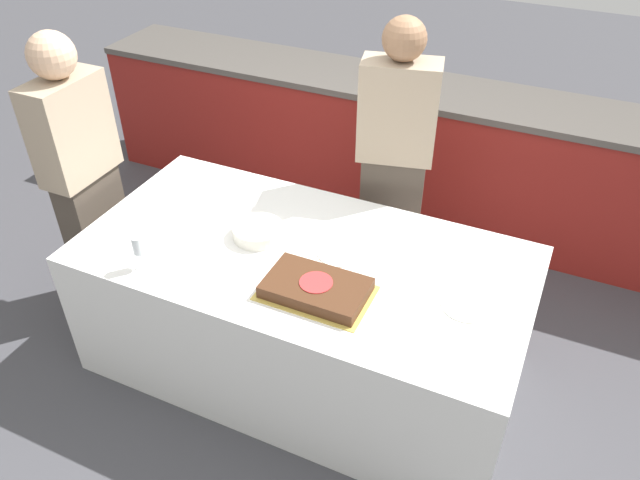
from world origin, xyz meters
The scene contains 10 objects.
ground_plane centered at (0.00, 0.00, 0.00)m, with size 14.00×14.00×0.00m, color #424247.
back_counter centered at (0.00, 1.60, 0.46)m, with size 4.40×0.58×0.92m.
dining_table centered at (0.00, 0.00, 0.36)m, with size 2.07×1.04×0.73m.
cake centered at (0.17, -0.23, 0.76)m, with size 0.47×0.30×0.06m.
plate_stack centered at (-0.24, 0.03, 0.76)m, with size 0.24×0.24×0.06m.
wine_glass centered at (-0.60, -0.39, 0.84)m, with size 0.06×0.06×0.17m.
side_plate_near_cake centered at (0.16, 0.07, 0.73)m, with size 0.21×0.21×0.00m.
side_plate_right_edge centered at (0.76, -0.04, 0.73)m, with size 0.21×0.21×0.00m.
person_cutting_cake centered at (0.17, 0.74, 0.84)m, with size 0.42×0.28×1.61m.
person_seated_left centered at (-1.25, 0.00, 0.82)m, with size 0.22×0.40×1.57m.
Camera 1 is at (1.00, -2.00, 2.48)m, focal length 35.00 mm.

